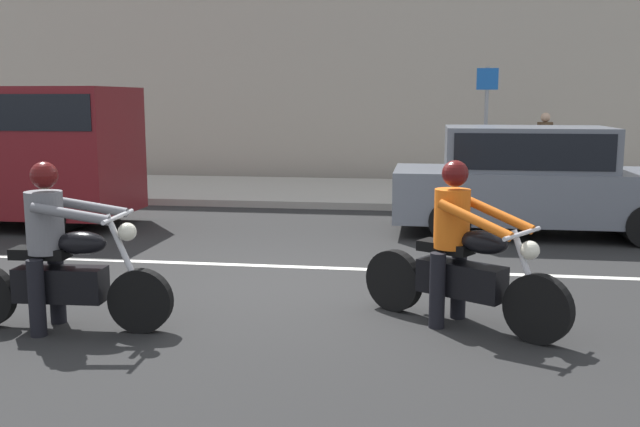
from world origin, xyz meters
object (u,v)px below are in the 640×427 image
Objects in this scene: pedestrian_bystander at (544,145)px; motorcycle_with_rider_orange_stripe at (461,259)px; parked_sedan_slate_gray at (534,180)px; street_sign_post at (486,118)px; motorcycle_with_rider_gray at (58,262)px.

motorcycle_with_rider_orange_stripe is at bearing -102.77° from pedestrian_bystander.
street_sign_post reaches higher than parked_sedan_slate_gray.
street_sign_post reaches higher than motorcycle_with_rider_gray.
motorcycle_with_rider_orange_stripe is 5.11m from parked_sedan_slate_gray.
street_sign_post is (-0.51, 3.72, 0.87)m from parked_sedan_slate_gray.
motorcycle_with_rider_orange_stripe is at bearing -95.55° from street_sign_post.
street_sign_post is at bearing -141.10° from pedestrian_bystander.
motorcycle_with_rider_gray is 10.44m from street_sign_post.
motorcycle_with_rider_gray is 1.24× the size of pedestrian_bystander.
motorcycle_with_rider_gray is 0.80× the size of street_sign_post.
parked_sedan_slate_gray reaches higher than motorcycle_with_rider_orange_stripe.
street_sign_post reaches higher than motorcycle_with_rider_orange_stripe.
pedestrian_bystander reaches higher than motorcycle_with_rider_gray.
parked_sedan_slate_gray is 2.67× the size of pedestrian_bystander.
parked_sedan_slate_gray reaches higher than motorcycle_with_rider_gray.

